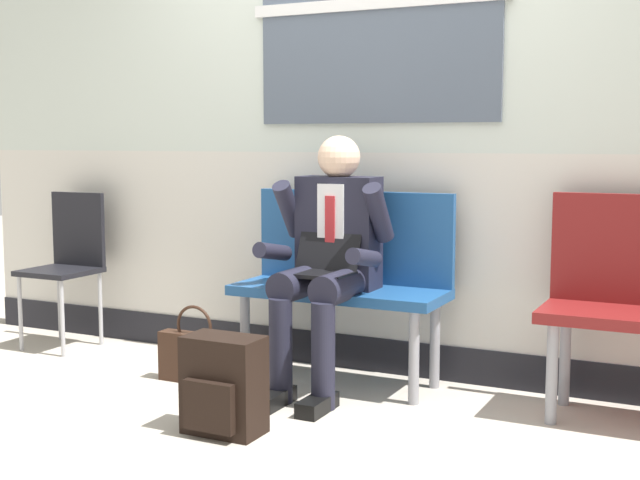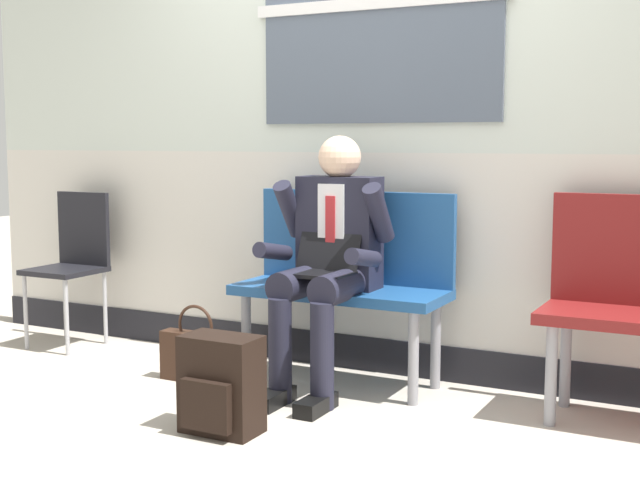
{
  "view_description": "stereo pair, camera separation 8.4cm",
  "coord_description": "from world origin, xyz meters",
  "px_view_note": "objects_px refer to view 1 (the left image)",
  "views": [
    {
      "loc": [
        1.78,
        -3.55,
        1.22
      ],
      "look_at": [
        0.0,
        0.06,
        0.75
      ],
      "focal_mm": 48.02,
      "sensor_mm": 36.0,
      "label": 1
    },
    {
      "loc": [
        1.86,
        -3.51,
        1.22
      ],
      "look_at": [
        0.0,
        0.06,
        0.75
      ],
      "focal_mm": 48.02,
      "sensor_mm": 36.0,
      "label": 2
    }
  ],
  "objects_px": {
    "folding_chair": "(69,254)",
    "person_seated": "(328,256)",
    "bench_with_person": "(345,273)",
    "handbag": "(195,356)",
    "backpack": "(223,386)"
  },
  "relations": [
    {
      "from": "bench_with_person",
      "to": "backpack",
      "type": "distance_m",
      "value": 1.03
    },
    {
      "from": "person_seated",
      "to": "handbag",
      "type": "xyz_separation_m",
      "value": [
        -0.66,
        -0.18,
        -0.53
      ]
    },
    {
      "from": "person_seated",
      "to": "folding_chair",
      "type": "bearing_deg",
      "value": 174.63
    },
    {
      "from": "bench_with_person",
      "to": "person_seated",
      "type": "distance_m",
      "value": 0.23
    },
    {
      "from": "person_seated",
      "to": "backpack",
      "type": "xyz_separation_m",
      "value": [
        -0.12,
        -0.75,
        -0.46
      ]
    },
    {
      "from": "folding_chair",
      "to": "person_seated",
      "type": "bearing_deg",
      "value": -5.37
    },
    {
      "from": "handbag",
      "to": "folding_chair",
      "type": "bearing_deg",
      "value": 163.0
    },
    {
      "from": "handbag",
      "to": "backpack",
      "type": "bearing_deg",
      "value": -46.81
    },
    {
      "from": "person_seated",
      "to": "handbag",
      "type": "height_order",
      "value": "person_seated"
    },
    {
      "from": "handbag",
      "to": "bench_with_person",
      "type": "bearing_deg",
      "value": 29.88
    },
    {
      "from": "person_seated",
      "to": "folding_chair",
      "type": "height_order",
      "value": "person_seated"
    },
    {
      "from": "bench_with_person",
      "to": "backpack",
      "type": "xyz_separation_m",
      "value": [
        -0.12,
        -0.95,
        -0.35
      ]
    },
    {
      "from": "bench_with_person",
      "to": "folding_chair",
      "type": "relative_size",
      "value": 1.18
    },
    {
      "from": "person_seated",
      "to": "folding_chair",
      "type": "relative_size",
      "value": 1.37
    },
    {
      "from": "backpack",
      "to": "folding_chair",
      "type": "height_order",
      "value": "folding_chair"
    }
  ]
}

